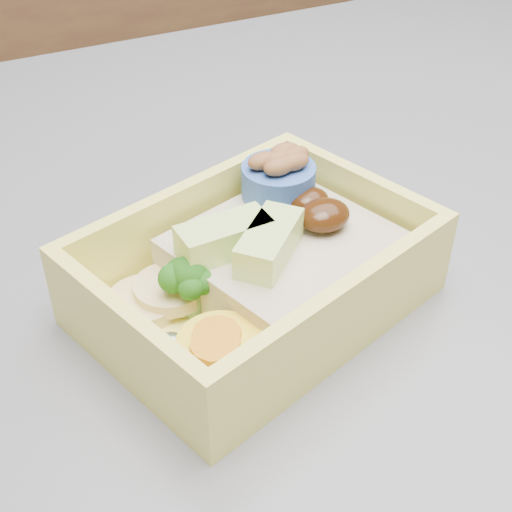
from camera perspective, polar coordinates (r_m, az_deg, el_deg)
name	(u,v)px	position (r m, az deg, el deg)	size (l,w,h in m)	color
bento_box	(261,267)	(0.41, 0.37, -0.90)	(0.22, 0.18, 0.07)	#F1E963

